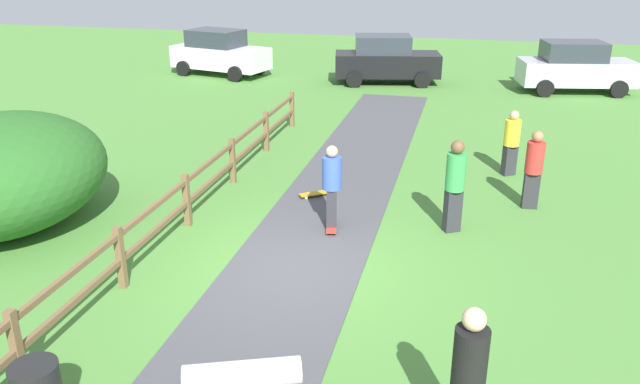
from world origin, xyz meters
The scene contains 14 objects.
ground_plane centered at (0.00, 0.00, 0.00)m, with size 60.00×60.00×0.00m, color #4C8438.
asphalt_path centered at (0.00, 0.00, 0.01)m, with size 2.40×28.00×0.02m, color #47474C.
wooden_fence centered at (-2.60, 0.00, 0.67)m, with size 0.12×18.12×1.10m.
bush_large centered at (-6.08, 0.41, 1.14)m, with size 3.76×4.51×2.29m, color #286023.
skater_riding centered at (0.28, 1.80, 0.99)m, with size 0.45×0.82×1.74m.
skater_fallen centered at (0.26, -3.33, 0.20)m, with size 1.55×1.39×0.36m.
skateboard_loose centered at (-0.43, 3.42, 0.09)m, with size 0.77×0.63×0.08m.
bystander_red centered at (4.21, 3.90, 0.95)m, with size 0.41×0.41×1.73m.
bystander_green centered at (2.63, 2.28, 1.05)m, with size 0.52×0.52×1.89m.
bystander_black centered at (3.03, -3.69, 1.03)m, with size 0.50×0.50×1.85m.
bystander_yellow centered at (3.84, 5.98, 0.90)m, with size 0.53×0.53×1.63m.
parked_car_black centered at (-0.71, 16.29, 0.96)m, with size 4.46×2.64×1.92m.
parked_car_silver centered at (6.54, 16.29, 0.96)m, with size 4.44×2.58×1.92m.
parked_car_white centered at (-7.93, 16.31, 0.96)m, with size 4.49×2.75×1.92m.
Camera 1 is at (2.80, -9.61, 5.39)m, focal length 35.78 mm.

